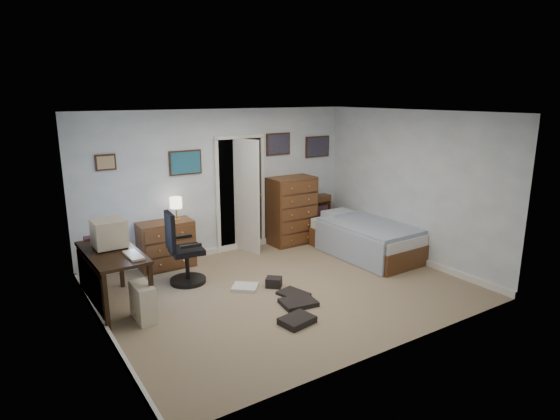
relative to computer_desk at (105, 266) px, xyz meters
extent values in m
cube|color=gray|center=(2.29, -0.71, -0.61)|extent=(5.00, 4.00, 0.02)
cube|color=black|center=(0.09, 0.00, 0.16)|extent=(0.67, 1.37, 0.04)
cube|color=black|center=(-0.16, -0.64, -0.23)|extent=(0.05, 0.05, 0.74)
cube|color=black|center=(0.38, -0.62, -0.23)|extent=(0.05, 0.05, 0.74)
cube|color=black|center=(-0.20, 0.63, -0.23)|extent=(0.05, 0.05, 0.74)
cube|color=black|center=(0.34, 0.65, -0.23)|extent=(0.05, 0.05, 0.74)
cube|color=black|center=(-0.20, -0.01, -0.18)|extent=(0.07, 1.25, 0.52)
cube|color=beige|center=(0.11, 0.15, 0.38)|extent=(0.41, 0.39, 0.35)
cube|color=#8CB2F2|center=(0.32, 0.16, 0.38)|extent=(0.02, 0.29, 0.23)
cube|color=beige|center=(0.11, 0.15, 0.19)|extent=(0.27, 0.27, 0.02)
cube|color=beige|center=(0.27, -0.35, 0.19)|extent=(0.17, 0.42, 0.03)
cube|color=beige|center=(0.29, -0.55, -0.37)|extent=(0.22, 0.44, 0.47)
cube|color=black|center=(0.40, -0.54, -0.37)|extent=(0.02, 0.31, 0.36)
cylinder|color=black|center=(1.21, 0.28, -0.57)|extent=(0.59, 0.59, 0.06)
cylinder|color=black|center=(1.21, 0.28, -0.35)|extent=(0.07, 0.07, 0.41)
cube|color=black|center=(1.21, 0.28, -0.10)|extent=(0.50, 0.50, 0.08)
cube|color=black|center=(0.98, 0.31, 0.22)|extent=(0.11, 0.41, 0.56)
cube|color=black|center=(1.18, 0.04, 0.04)|extent=(0.31, 0.09, 0.04)
cube|color=black|center=(1.24, 0.53, 0.04)|extent=(0.31, 0.09, 0.04)
cube|color=maroon|center=(-0.03, 0.70, -0.20)|extent=(0.16, 0.16, 0.81)
cube|color=brown|center=(1.17, 1.07, -0.22)|extent=(0.87, 0.45, 0.77)
cylinder|color=gold|center=(1.37, 1.07, 0.17)|extent=(0.12, 0.12, 0.02)
cylinder|color=gold|center=(1.37, 1.07, 0.29)|extent=(0.02, 0.02, 0.23)
cylinder|color=beige|center=(1.37, 1.07, 0.45)|extent=(0.20, 0.20, 0.17)
cube|color=black|center=(2.64, 1.59, 0.40)|extent=(0.90, 0.60, 2.00)
cube|color=white|center=(2.19, 1.26, 0.40)|extent=(0.06, 0.05, 2.00)
cube|color=white|center=(3.09, 1.26, 0.40)|extent=(0.06, 0.05, 2.00)
cube|color=white|center=(2.64, 1.26, 1.42)|extent=(0.96, 0.05, 0.06)
cube|color=white|center=(2.60, 1.15, 0.40)|extent=(0.31, 0.77, 2.00)
sphere|color=gold|center=(2.91, 1.00, 0.40)|extent=(0.06, 0.06, 0.06)
cube|color=brown|center=(3.59, 1.04, 0.03)|extent=(0.87, 0.53, 1.26)
cube|color=brown|center=(4.12, 1.17, -0.20)|extent=(0.91, 0.28, 0.81)
cube|color=black|center=(4.12, 1.10, -0.05)|extent=(0.83, 0.14, 0.27)
cube|color=maroon|center=(4.12, 1.10, -0.08)|extent=(0.72, 0.15, 0.20)
cube|color=brown|center=(4.29, -0.22, -0.43)|extent=(1.02, 1.97, 0.34)
cube|color=white|center=(4.29, -0.22, -0.17)|extent=(0.98, 1.93, 0.18)
cube|color=#4D6290|center=(4.30, -0.32, -0.07)|extent=(1.07, 1.68, 0.10)
cube|color=#4D6290|center=(3.78, -0.33, -0.33)|extent=(0.08, 1.66, 0.53)
cube|color=#6B86AC|center=(4.28, 0.51, -0.03)|extent=(0.54, 0.38, 0.13)
cube|color=#331E11|center=(0.39, 1.27, 1.15)|extent=(0.30, 0.03, 0.24)
cube|color=#9C8155|center=(0.39, 1.25, 1.15)|extent=(0.25, 0.01, 0.19)
cube|color=#331E11|center=(1.64, 1.27, 1.05)|extent=(0.55, 0.03, 0.40)
cube|color=#0C1659|center=(1.64, 1.25, 1.05)|extent=(0.50, 0.01, 0.35)
cube|color=#331E11|center=(3.44, 1.27, 1.25)|extent=(0.50, 0.03, 0.40)
cube|color=black|center=(3.44, 1.25, 1.25)|extent=(0.45, 0.01, 0.35)
cube|color=#331E11|center=(4.34, 1.27, 1.15)|extent=(0.55, 0.03, 0.40)
cube|color=black|center=(4.34, 1.25, 1.15)|extent=(0.50, 0.01, 0.35)
cube|color=black|center=(2.20, -0.55, -0.53)|extent=(0.29, 0.29, 0.14)
cube|color=black|center=(2.27, -0.95, -0.58)|extent=(0.40, 0.47, 0.04)
cube|color=silver|center=(1.81, -0.39, -0.58)|extent=(0.47, 0.46, 0.05)
cube|color=black|center=(2.16, -1.24, -0.57)|extent=(0.50, 0.42, 0.06)
cube|color=black|center=(1.84, -1.66, -0.56)|extent=(0.45, 0.37, 0.08)
camera|label=1|loc=(-1.17, -5.94, 2.13)|focal=30.00mm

